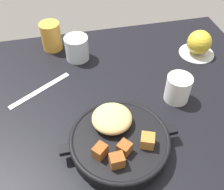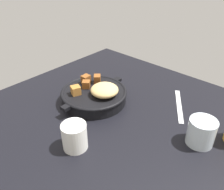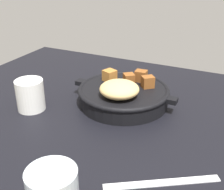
{
  "view_description": "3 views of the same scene",
  "coord_description": "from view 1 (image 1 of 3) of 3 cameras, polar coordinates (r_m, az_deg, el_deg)",
  "views": [
    {
      "loc": [
        -13.91,
        -44.18,
        54.24
      ],
      "look_at": [
        -3.67,
        1.5,
        6.55
      ],
      "focal_mm": 42.39,
      "sensor_mm": 36.0,
      "label": 1
    },
    {
      "loc": [
        43.5,
        41.88,
        47.0
      ],
      "look_at": [
        -2.79,
        0.08,
        7.65
      ],
      "focal_mm": 37.45,
      "sensor_mm": 36.0,
      "label": 2
    },
    {
      "loc": [
        -31.52,
        53.17,
        35.66
      ],
      "look_at": [
        -4.7,
        -2.71,
        5.69
      ],
      "focal_mm": 47.59,
      "sensor_mm": 36.0,
      "label": 3
    }
  ],
  "objects": [
    {
      "name": "ground_plane",
      "position": [
        0.72,
        3.11,
        -4.69
      ],
      "size": [
        91.46,
        85.59,
        2.4
      ],
      "primitive_type": "cube",
      "color": "black"
    },
    {
      "name": "cast_iron_skillet",
      "position": [
        0.62,
        1.5,
        -9.63
      ],
      "size": [
        27.78,
        23.46,
        7.99
      ],
      "color": "black",
      "rests_on": "ground_plane"
    },
    {
      "name": "saucer_plate",
      "position": [
        0.95,
        17.73,
        8.65
      ],
      "size": [
        11.72,
        11.72,
        0.6
      ],
      "primitive_type": "cylinder",
      "color": "#B7BABF",
      "rests_on": "ground_plane"
    },
    {
      "name": "red_apple",
      "position": [
        0.93,
        18.31,
        10.74
      ],
      "size": [
        7.92,
        7.92,
        7.92
      ],
      "primitive_type": "sphere",
      "color": "gold",
      "rests_on": "saucer_plate"
    },
    {
      "name": "butter_knife",
      "position": [
        0.8,
        -15.22,
        1.07
      ],
      "size": [
        18.03,
        12.22,
        0.36
      ],
      "primitive_type": "cube",
      "rotation": [
        0.0,
        0.0,
        0.56
      ],
      "color": "silver",
      "rests_on": "ground_plane"
    },
    {
      "name": "water_glass_short",
      "position": [
        0.88,
        -7.58,
        9.99
      ],
      "size": [
        7.64,
        7.64,
        7.78
      ],
      "primitive_type": "cylinder",
      "color": "silver",
      "rests_on": "ground_plane"
    },
    {
      "name": "juice_glass_amber",
      "position": [
        0.93,
        -13.0,
        12.26
      ],
      "size": [
        6.69,
        6.69,
        9.49
      ],
      "primitive_type": "cylinder",
      "color": "gold",
      "rests_on": "ground_plane"
    },
    {
      "name": "white_creamer_pitcher",
      "position": [
        0.75,
        14.03,
        1.39
      ],
      "size": [
        6.87,
        6.87,
        7.73
      ],
      "primitive_type": "cylinder",
      "color": "white",
      "rests_on": "ground_plane"
    }
  ]
}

